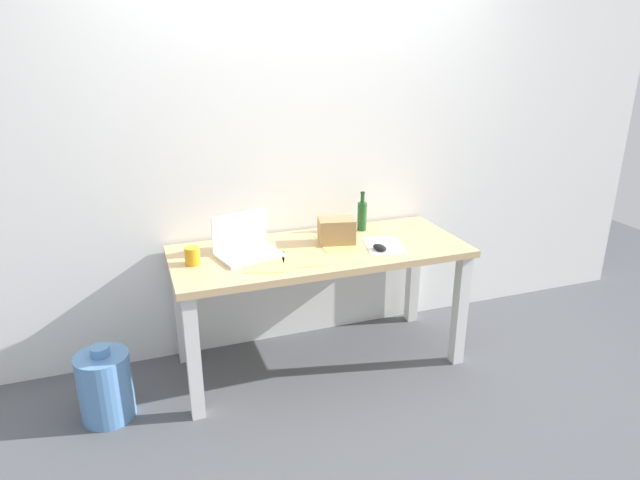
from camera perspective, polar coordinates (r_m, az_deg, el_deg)
name	(u,v)px	position (r m, az deg, el deg)	size (l,w,h in m)	color
ground_plane	(320,360)	(3.50, 0.00, -12.30)	(8.00, 8.00, 0.00)	#515459
back_wall	(297,140)	(3.40, -2.36, 10.30)	(5.20, 0.08, 2.60)	white
desk	(320,265)	(3.21, 0.00, -2.59)	(1.69, 0.70, 0.74)	tan
laptop_left	(246,247)	(3.08, -7.62, -0.70)	(0.38, 0.31, 0.23)	silver
beer_bottle	(362,215)	(3.45, 4.37, 2.57)	(0.06, 0.06, 0.25)	#1E5123
computer_mouse	(380,248)	(3.15, 6.18, -0.78)	(0.06, 0.10, 0.03)	black
cardboard_box	(336,231)	(3.23, 1.72, 0.96)	(0.21, 0.15, 0.15)	tan
coffee_mug	(192,256)	(3.00, -13.06, -1.60)	(0.08, 0.08, 0.10)	gold
paper_yellow_folder	(301,257)	(3.03, -1.98, -1.80)	(0.21, 0.30, 0.00)	#F4E06B
paper_sheet_near_back	(337,242)	(3.26, 1.80, -0.23)	(0.21, 0.30, 0.00)	#F4E06B
paper_sheet_front_right	(384,246)	(3.22, 6.63, -0.58)	(0.21, 0.30, 0.00)	white
paper_sheet_front_left	(265,262)	(2.98, -5.72, -2.27)	(0.21, 0.30, 0.00)	#F4E06B
water_cooler_jug	(105,386)	(3.15, -21.30, -13.84)	(0.27, 0.27, 0.42)	#598CC6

